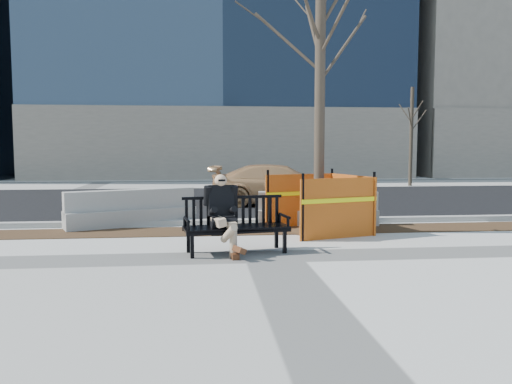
% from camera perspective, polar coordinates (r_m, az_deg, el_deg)
% --- Properties ---
extents(ground, '(120.00, 120.00, 0.00)m').
position_cam_1_polar(ground, '(8.51, 1.86, -7.18)').
color(ground, beige).
rests_on(ground, ground).
extents(mulch_strip, '(40.00, 1.20, 0.02)m').
position_cam_1_polar(mulch_strip, '(11.05, 0.02, -4.31)').
color(mulch_strip, '#47301C').
rests_on(mulch_strip, ground).
extents(asphalt_street, '(60.00, 10.40, 0.01)m').
position_cam_1_polar(asphalt_street, '(17.17, -2.13, -0.95)').
color(asphalt_street, black).
rests_on(asphalt_street, ground).
extents(curb, '(60.00, 0.25, 0.12)m').
position_cam_1_polar(curb, '(11.97, -0.45, -3.31)').
color(curb, '#9E9B93').
rests_on(curb, ground).
extents(bench, '(1.89, 0.93, 0.97)m').
position_cam_1_polar(bench, '(8.79, -2.20, -6.78)').
color(bench, black).
rests_on(bench, ground).
extents(seated_man, '(0.71, 1.02, 1.32)m').
position_cam_1_polar(seated_man, '(8.79, -3.80, -6.79)').
color(seated_man, black).
rests_on(seated_man, ground).
extents(tree_fence, '(3.25, 3.25, 6.51)m').
position_cam_1_polar(tree_fence, '(10.96, 6.97, -4.45)').
color(tree_fence, orange).
rests_on(tree_fence, ground).
extents(sedan, '(4.53, 2.36, 1.25)m').
position_cam_1_polar(sedan, '(15.83, 2.71, -1.48)').
color(sedan, tan).
rests_on(sedan, ground).
extents(jersey_barrier_left, '(2.93, 1.68, 0.84)m').
position_cam_1_polar(jersey_barrier_left, '(12.06, -13.69, -3.68)').
color(jersey_barrier_left, '#9B9991').
rests_on(jersey_barrier_left, ground).
extents(jersey_barrier_right, '(2.77, 0.82, 0.78)m').
position_cam_1_polar(jersey_barrier_right, '(11.92, 6.86, -3.67)').
color(jersey_barrier_right, '#A3A099').
rests_on(jersey_barrier_right, ground).
extents(far_tree_right, '(2.18, 2.18, 4.88)m').
position_cam_1_polar(far_tree_right, '(24.70, 16.79, 0.67)').
color(far_tree_right, '#41362A').
rests_on(far_tree_right, ground).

